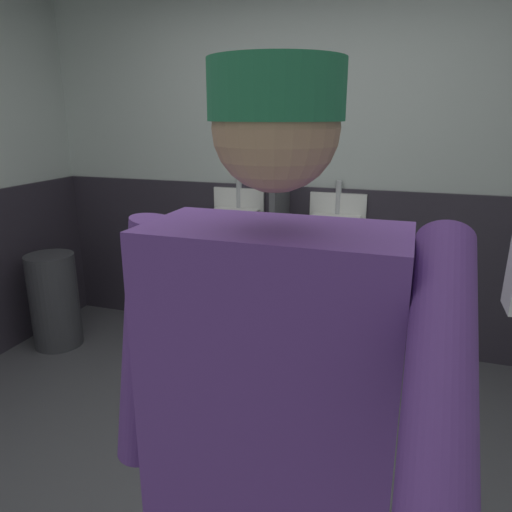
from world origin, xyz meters
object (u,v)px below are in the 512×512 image
Objects in this scene: urinal_middle at (333,248)px; person at (271,447)px; urinal_left at (234,240)px; trash_bin at (54,301)px.

person is (0.28, -2.48, 0.27)m from urinal_middle.
urinal_left and urinal_middle have the same top height.
trash_bin is at bearing -163.48° from urinal_middle.
person reaches higher than trash_bin.
urinal_left is 0.70× the size of person.
urinal_middle is 2.51m from person.
urinal_middle is 1.75× the size of trash_bin.
person reaches higher than urinal_left.
urinal_middle is at bearing 96.51° from person.
urinal_middle is 2.09m from trash_bin.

